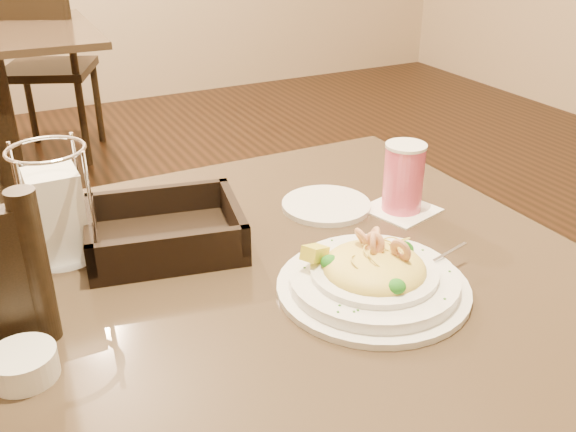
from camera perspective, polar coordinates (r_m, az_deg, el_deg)
name	(u,v)px	position (r m, az deg, el deg)	size (l,w,h in m)	color
main_table	(293,382)	(1.12, 0.48, -14.57)	(0.90, 0.90, 0.72)	black
dining_chair_far	(44,62)	(3.48, -20.86, 12.66)	(0.55, 0.55, 0.93)	black
pasta_bowl	(373,276)	(0.93, 7.60, -5.27)	(0.31, 0.28, 0.09)	white
drink_glass	(404,178)	(1.16, 10.23, 3.33)	(0.14, 0.14, 0.13)	white
bread_basket	(165,234)	(1.05, -10.85, -1.60)	(0.28, 0.24, 0.07)	black
napkin_caddy	(57,212)	(1.04, -19.88, 0.31)	(0.12, 0.12, 0.19)	silver
side_plate	(326,205)	(1.18, 3.41, 0.97)	(0.16, 0.16, 0.01)	white
butter_ramekin	(23,365)	(0.84, -22.46, -12.12)	(0.08, 0.08, 0.04)	white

